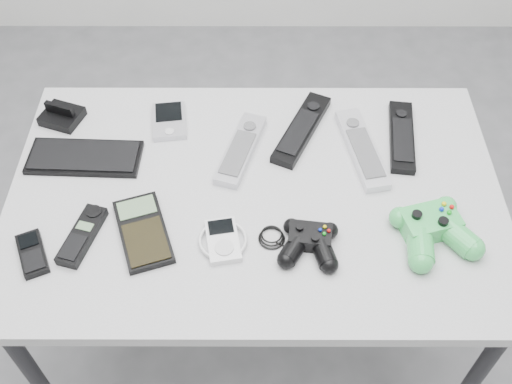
{
  "coord_description": "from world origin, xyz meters",
  "views": [
    {
      "loc": [
        0.09,
        -0.74,
        1.73
      ],
      "look_at": [
        0.09,
        0.08,
        0.74
      ],
      "focal_mm": 42.0,
      "sensor_mm": 36.0,
      "label": 1
    }
  ],
  "objects_px": {
    "remote_silver_a": "(241,149)",
    "cordless_handset": "(82,235)",
    "pda": "(169,120)",
    "mp3_player": "(223,240)",
    "remote_black_b": "(402,136)",
    "pda_keyboard": "(85,157)",
    "remote_silver_b": "(362,148)",
    "controller_black": "(310,241)",
    "remote_black_a": "(302,128)",
    "calculator": "(143,231)",
    "mobile_phone": "(32,253)",
    "desk": "(255,210)",
    "controller_green": "(433,228)"
  },
  "relations": [
    {
      "from": "pda_keyboard",
      "to": "controller_black",
      "type": "bearing_deg",
      "value": -23.51
    },
    {
      "from": "remote_silver_a",
      "to": "calculator",
      "type": "distance_m",
      "value": 0.3
    },
    {
      "from": "desk",
      "to": "controller_black",
      "type": "bearing_deg",
      "value": -52.7
    },
    {
      "from": "mobile_phone",
      "to": "controller_green",
      "type": "relative_size",
      "value": 0.63
    },
    {
      "from": "pda_keyboard",
      "to": "mp3_player",
      "type": "distance_m",
      "value": 0.4
    },
    {
      "from": "remote_silver_b",
      "to": "controller_green",
      "type": "relative_size",
      "value": 1.45
    },
    {
      "from": "pda_keyboard",
      "to": "controller_green",
      "type": "height_order",
      "value": "controller_green"
    },
    {
      "from": "remote_silver_a",
      "to": "pda",
      "type": "bearing_deg",
      "value": 168.36
    },
    {
      "from": "controller_black",
      "to": "remote_black_a",
      "type": "bearing_deg",
      "value": 97.39
    },
    {
      "from": "pda_keyboard",
      "to": "remote_silver_b",
      "type": "height_order",
      "value": "remote_silver_b"
    },
    {
      "from": "controller_black",
      "to": "mp3_player",
      "type": "bearing_deg",
      "value": -175.85
    },
    {
      "from": "remote_black_b",
      "to": "pda",
      "type": "bearing_deg",
      "value": -178.5
    },
    {
      "from": "cordless_handset",
      "to": "calculator",
      "type": "distance_m",
      "value": 0.12
    },
    {
      "from": "remote_silver_b",
      "to": "cordless_handset",
      "type": "relative_size",
      "value": 1.69
    },
    {
      "from": "desk",
      "to": "cordless_handset",
      "type": "distance_m",
      "value": 0.38
    },
    {
      "from": "desk",
      "to": "mp3_player",
      "type": "height_order",
      "value": "mp3_player"
    },
    {
      "from": "remote_black_a",
      "to": "controller_black",
      "type": "bearing_deg",
      "value": -65.18
    },
    {
      "from": "remote_silver_a",
      "to": "remote_silver_b",
      "type": "distance_m",
      "value": 0.28
    },
    {
      "from": "remote_black_a",
      "to": "remote_black_b",
      "type": "xyz_separation_m",
      "value": [
        0.23,
        -0.02,
        -0.0
      ]
    },
    {
      "from": "pda",
      "to": "remote_silver_a",
      "type": "xyz_separation_m",
      "value": [
        0.17,
        -0.1,
        0.0
      ]
    },
    {
      "from": "remote_silver_a",
      "to": "remote_black_b",
      "type": "xyz_separation_m",
      "value": [
        0.38,
        0.04,
        -0.0
      ]
    },
    {
      "from": "desk",
      "to": "remote_silver_b",
      "type": "distance_m",
      "value": 0.28
    },
    {
      "from": "mobile_phone",
      "to": "cordless_handset",
      "type": "relative_size",
      "value": 0.73
    },
    {
      "from": "remote_silver_b",
      "to": "controller_black",
      "type": "bearing_deg",
      "value": -128.2
    },
    {
      "from": "remote_black_a",
      "to": "calculator",
      "type": "relative_size",
      "value": 1.33
    },
    {
      "from": "desk",
      "to": "mp3_player",
      "type": "distance_m",
      "value": 0.17
    },
    {
      "from": "desk",
      "to": "remote_silver_a",
      "type": "relative_size",
      "value": 4.82
    },
    {
      "from": "calculator",
      "to": "controller_black",
      "type": "distance_m",
      "value": 0.34
    },
    {
      "from": "desk",
      "to": "mp3_player",
      "type": "xyz_separation_m",
      "value": [
        -0.07,
        -0.13,
        0.07
      ]
    },
    {
      "from": "remote_silver_a",
      "to": "controller_green",
      "type": "bearing_deg",
      "value": -13.49
    },
    {
      "from": "pda_keyboard",
      "to": "controller_green",
      "type": "bearing_deg",
      "value": -13.54
    },
    {
      "from": "mp3_player",
      "to": "controller_black",
      "type": "distance_m",
      "value": 0.18
    },
    {
      "from": "pda_keyboard",
      "to": "pda",
      "type": "distance_m",
      "value": 0.22
    },
    {
      "from": "mobile_phone",
      "to": "mp3_player",
      "type": "distance_m",
      "value": 0.38
    },
    {
      "from": "pda",
      "to": "mobile_phone",
      "type": "relative_size",
      "value": 1.13
    },
    {
      "from": "pda_keyboard",
      "to": "remote_black_a",
      "type": "bearing_deg",
      "value": 12.42
    },
    {
      "from": "cordless_handset",
      "to": "controller_black",
      "type": "xyz_separation_m",
      "value": [
        0.46,
        -0.02,
        0.01
      ]
    },
    {
      "from": "remote_silver_b",
      "to": "pda_keyboard",
      "type": "bearing_deg",
      "value": 171.0
    },
    {
      "from": "pda",
      "to": "mobile_phone",
      "type": "xyz_separation_m",
      "value": [
        -0.24,
        -0.38,
        -0.0
      ]
    },
    {
      "from": "desk",
      "to": "remote_silver_b",
      "type": "xyz_separation_m",
      "value": [
        0.25,
        0.12,
        0.08
      ]
    },
    {
      "from": "remote_silver_a",
      "to": "cordless_handset",
      "type": "xyz_separation_m",
      "value": [
        -0.32,
        -0.24,
        -0.0
      ]
    },
    {
      "from": "remote_black_a",
      "to": "calculator",
      "type": "distance_m",
      "value": 0.45
    },
    {
      "from": "remote_silver_a",
      "to": "cordless_handset",
      "type": "distance_m",
      "value": 0.4
    },
    {
      "from": "pda_keyboard",
      "to": "mp3_player",
      "type": "bearing_deg",
      "value": -33.21
    },
    {
      "from": "desk",
      "to": "pda_keyboard",
      "type": "height_order",
      "value": "pda_keyboard"
    },
    {
      "from": "remote_silver_b",
      "to": "mp3_player",
      "type": "height_order",
      "value": "remote_silver_b"
    },
    {
      "from": "remote_black_a",
      "to": "controller_green",
      "type": "distance_m",
      "value": 0.39
    },
    {
      "from": "controller_black",
      "to": "calculator",
      "type": "bearing_deg",
      "value": -177.97
    },
    {
      "from": "remote_silver_b",
      "to": "calculator",
      "type": "distance_m",
      "value": 0.53
    },
    {
      "from": "pda",
      "to": "mp3_player",
      "type": "relative_size",
      "value": 1.14
    }
  ]
}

